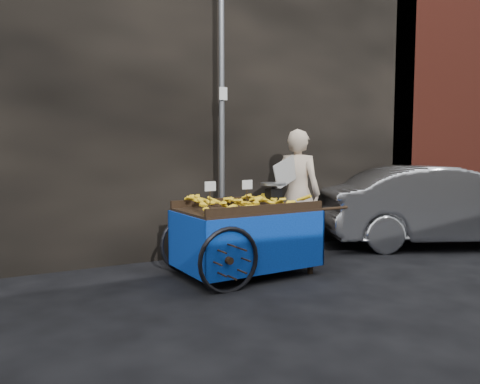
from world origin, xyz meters
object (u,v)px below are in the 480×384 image
banana_cart (242,215)px  parked_car (443,206)px  vendor (298,193)px  plastic_bag (294,252)px

banana_cart → parked_car: size_ratio=0.58×
banana_cart → vendor: bearing=21.8°
plastic_bag → vendor: bearing=49.6°
banana_cart → vendor: 1.39m
plastic_bag → parked_car: parked_car is taller
banana_cart → plastic_bag: banana_cart is taller
plastic_bag → parked_car: size_ratio=0.08×
vendor → parked_car: bearing=-135.2°
parked_car → vendor: bearing=103.7°
banana_cart → parked_car: parked_car is taller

